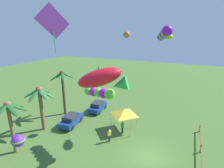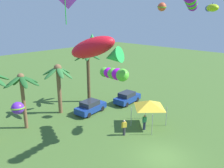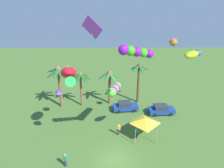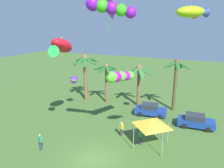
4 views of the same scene
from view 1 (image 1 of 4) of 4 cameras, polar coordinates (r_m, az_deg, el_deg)
ground_plane at (r=19.73m, az=11.50°, el=-22.11°), size 120.00×120.00×0.00m
palm_tree_1 at (r=23.46m, az=-22.58°, el=-4.24°), size 3.82×3.90×5.90m
palm_tree_2 at (r=26.78m, az=-15.88°, el=0.48°), size 3.39×3.64×6.91m
palm_tree_3 at (r=20.25m, az=-30.83°, el=-8.19°), size 3.72×3.68×5.81m
rail_fence at (r=19.79m, az=27.38°, el=-21.52°), size 13.19×0.12×0.95m
parked_car_0 at (r=28.40m, az=-4.72°, el=-7.32°), size 4.02×1.99×1.51m
parked_car_1 at (r=24.89m, az=-13.23°, el=-11.36°), size 4.07×2.14×1.51m
spectator_0 at (r=22.45m, az=3.44°, el=-14.02°), size 0.54×0.31×1.59m
spectator_2 at (r=20.91m, az=-0.89°, el=-16.52°), size 0.50×0.38×1.59m
festival_tent at (r=22.52m, az=4.04°, el=-9.16°), size 2.86×2.86×2.85m
kite_tube_0 at (r=18.44m, az=-4.00°, el=-2.86°), size 1.84×4.01×1.41m
kite_ball_1 at (r=23.12m, az=4.84°, el=15.88°), size 1.33×1.33×0.86m
kite_fish_2 at (r=12.19m, az=-3.21°, el=1.85°), size 2.53×4.10×2.20m
kite_fish_3 at (r=22.18m, az=17.56°, el=14.70°), size 2.02×1.85×0.83m
kite_ball_4 at (r=15.81m, az=-28.51°, el=-16.06°), size 1.48×1.49×0.98m
kite_tube_5 at (r=17.07m, az=16.86°, el=15.59°), size 3.17×1.68×1.37m
kite_diamond_6 at (r=17.00m, az=-18.91°, el=18.71°), size 2.77×1.51×4.28m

